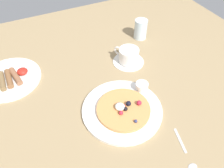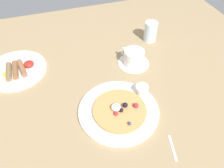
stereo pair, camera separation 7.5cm
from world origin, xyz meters
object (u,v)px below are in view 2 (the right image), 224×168
coffee_saucer (134,63)px  water_glass (151,32)px  syrup_ramekin (142,89)px  pancake_plate (119,111)px  teaspoon (178,165)px  breakfast_plate (16,70)px  coffee_cup (134,56)px

coffee_saucer → water_glass: water_glass is taller
coffee_saucer → syrup_ramekin: bearing=-102.9°
pancake_plate → teaspoon: 26.05cm
coffee_saucer → pancake_plate: bearing=-123.2°
pancake_plate → teaspoon: (9.93, -24.08, -0.37)cm
coffee_saucer → breakfast_plate: bearing=167.3°
water_glass → teaspoon: bearing=-107.5°
syrup_ramekin → breakfast_plate: size_ratio=0.19×
syrup_ramekin → coffee_cup: 18.42cm
pancake_plate → syrup_ramekin: syrup_ramekin is taller
pancake_plate → coffee_saucer: (15.00, 22.91, -0.28)cm
syrup_ramekin → teaspoon: 29.29cm
coffee_saucer → teaspoon: 47.26cm
coffee_saucer → teaspoon: (-5.07, -46.99, -0.09)cm
breakfast_plate → coffee_saucer: (49.03, -11.08, -0.18)cm
teaspoon → water_glass: 64.34cm
pancake_plate → water_glass: (29.24, 37.13, 4.16)cm
pancake_plate → coffee_saucer: bearing=56.8°
pancake_plate → syrup_ramekin: (10.93, 5.08, 2.23)cm
syrup_ramekin → water_glass: (18.32, 32.05, 1.93)cm
breakfast_plate → coffee_saucer: size_ratio=1.87×
pancake_plate → teaspoon: size_ratio=2.01×
syrup_ramekin → coffee_saucer: bearing=77.1°
pancake_plate → water_glass: water_glass is taller
breakfast_plate → teaspoon: (43.96, -58.07, -0.27)cm
coffee_cup → syrup_ramekin: bearing=-102.5°
syrup_ramekin → pancake_plate: bearing=-155.1°
coffee_cup → teaspoon: bearing=-96.0°
coffee_cup → water_glass: bearing=44.5°
syrup_ramekin → water_glass: size_ratio=0.51×
coffee_saucer → coffee_cup: 3.45cm
breakfast_plate → teaspoon: bearing=-52.9°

